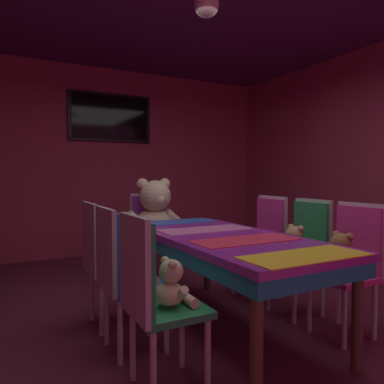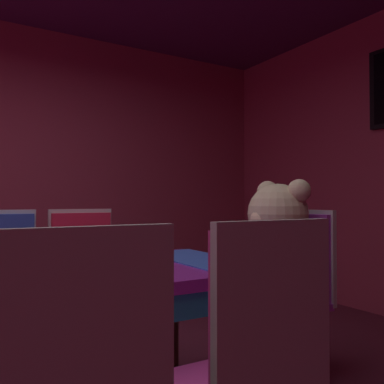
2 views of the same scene
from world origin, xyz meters
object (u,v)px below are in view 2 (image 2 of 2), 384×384
teddy_left_1 (3,286)px  teddy_right_1 (59,375)px  teddy_left_2 (91,273)px  chair_right_2 (256,352)px  chair_left_1 (0,277)px  throne_chair (298,275)px  banquet_table (21,297)px  chair_left_2 (84,270)px  king_teddy_bear (276,250)px

teddy_left_1 → teddy_right_1: bearing=-1.1°
teddy_left_2 → chair_right_2: chair_right_2 is taller
chair_left_1 → teddy_left_2: size_ratio=2.83×
teddy_left_2 → throne_chair: 1.25m
teddy_left_1 → teddy_right_1: teddy_right_1 is taller
banquet_table → chair_right_2: chair_right_2 is taller
chair_left_2 → teddy_right_1: chair_left_2 is taller
chair_right_2 → throne_chair: size_ratio=1.00×
chair_left_2 → king_teddy_bear: size_ratio=1.33×
chair_left_1 → throne_chair: (0.83, 1.53, 0.00)m
chair_right_2 → king_teddy_bear: size_ratio=1.33×
teddy_right_1 → throne_chair: throne_chair is taller
teddy_left_1 → chair_left_2: size_ratio=0.29×
banquet_table → teddy_left_2: teddy_left_2 is taller
teddy_right_1 → throne_chair: (-0.70, 1.56, 0.00)m
chair_right_2 → teddy_left_2: bearing=0.9°
teddy_right_1 → king_teddy_bear: king_teddy_bear is taller
chair_left_1 → chair_right_2: size_ratio=1.00×
chair_left_2 → king_teddy_bear: 1.21m
teddy_right_1 → chair_right_2: 0.55m
chair_left_2 → teddy_right_1: bearing=-18.5°
chair_left_1 → teddy_right_1: (1.54, -0.03, -0.00)m
chair_left_1 → throne_chair: size_ratio=1.00×
chair_left_2 → chair_left_1: bearing=-90.6°
chair_left_1 → throne_chair: bearing=61.5°
chair_left_1 → teddy_left_1: 0.14m
teddy_left_2 → throne_chair: throne_chair is taller
chair_left_1 → teddy_left_1: size_ratio=3.47×
chair_right_2 → teddy_left_1: bearing=18.3°
chair_left_1 → banquet_table: bearing=-0.9°
teddy_left_2 → chair_right_2: (1.52, 0.02, -0.00)m
chair_left_2 → teddy_left_2: bearing=0.0°
teddy_right_1 → chair_right_2: (0.14, 0.53, 0.00)m
banquet_table → teddy_left_2: 0.84m
banquet_table → chair_left_2: (-0.83, 0.50, -0.06)m
chair_left_2 → chair_right_2: bearing=0.8°
banquet_table → king_teddy_bear: size_ratio=2.72×
banquet_table → king_teddy_bear: bearing=90.0°
banquet_table → teddy_right_1: 0.70m
teddy_left_2 → king_teddy_bear: bearing=52.1°
teddy_left_2 → king_teddy_bear: 1.12m
throne_chair → chair_left_1: bearing=-28.5°
chair_left_2 → banquet_table: bearing=-30.9°
chair_left_1 → king_teddy_bear: 1.60m
chair_left_1 → chair_right_2: bearing=16.8°
chair_left_1 → teddy_left_1: bearing=0.0°
banquet_table → chair_right_2: size_ratio=2.05×
banquet_table → chair_left_2: 0.97m
chair_left_1 → king_teddy_bear: size_ratio=1.33×
chair_left_2 → chair_right_2: same height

